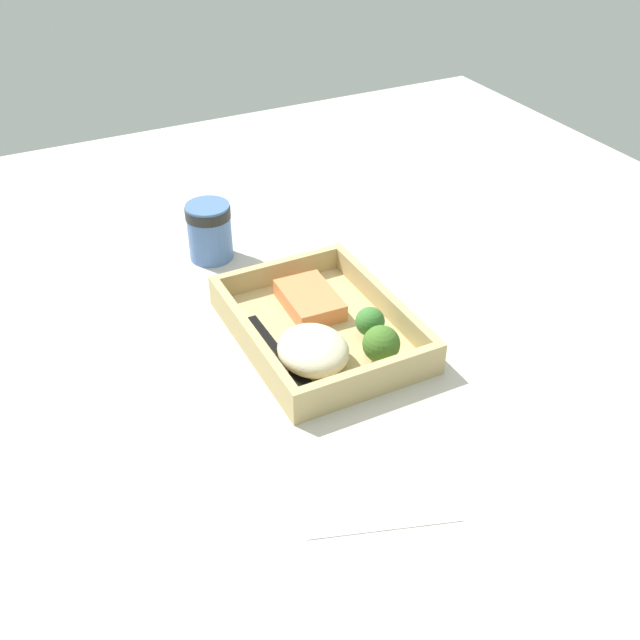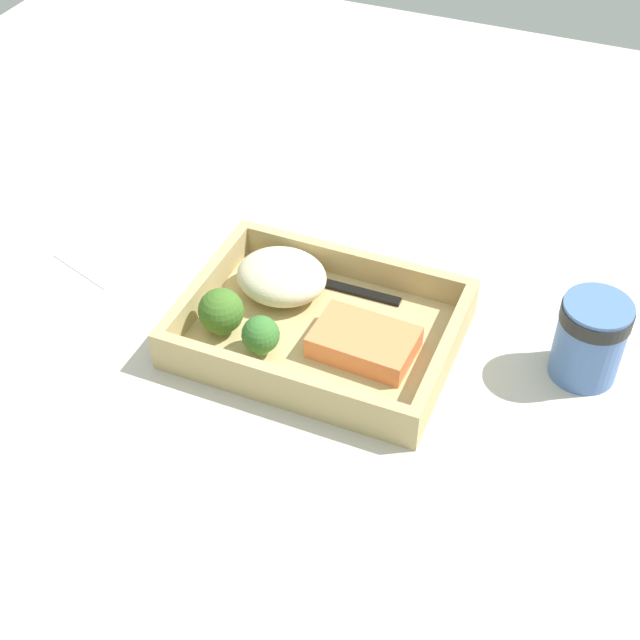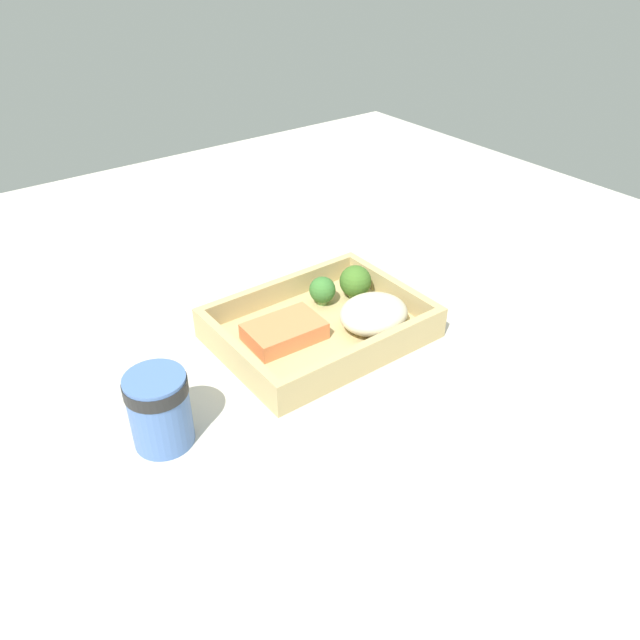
# 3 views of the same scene
# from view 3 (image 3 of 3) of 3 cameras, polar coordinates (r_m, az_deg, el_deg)

# --- Properties ---
(ground_plane) EXTENTS (1.60, 1.60, 0.02)m
(ground_plane) POSITION_cam_3_polar(r_m,az_deg,el_deg) (0.86, 0.00, -2.05)
(ground_plane) COLOR #BAB5A9
(takeout_tray) EXTENTS (0.27, 0.20, 0.01)m
(takeout_tray) POSITION_cam_3_polar(r_m,az_deg,el_deg) (0.85, 0.00, -1.18)
(takeout_tray) COLOR tan
(takeout_tray) RESTS_ON ground_plane
(tray_rim) EXTENTS (0.27, 0.20, 0.03)m
(tray_rim) POSITION_cam_3_polar(r_m,az_deg,el_deg) (0.84, 0.00, 0.08)
(tray_rim) COLOR tan
(tray_rim) RESTS_ON takeout_tray
(salmon_fillet) EXTENTS (0.10, 0.07, 0.02)m
(salmon_fillet) POSITION_cam_3_polar(r_m,az_deg,el_deg) (0.82, -3.28, -1.05)
(salmon_fillet) COLOR #E87C49
(salmon_fillet) RESTS_ON takeout_tray
(mashed_potatoes) EXTENTS (0.10, 0.09, 0.04)m
(mashed_potatoes) POSITION_cam_3_polar(r_m,az_deg,el_deg) (0.84, 4.93, 0.56)
(mashed_potatoes) COLOR beige
(mashed_potatoes) RESTS_ON takeout_tray
(broccoli_floret_1) EXTENTS (0.04, 0.04, 0.04)m
(broccoli_floret_1) POSITION_cam_3_polar(r_m,az_deg,el_deg) (0.89, 0.22, 2.74)
(broccoli_floret_1) COLOR #739C55
(broccoli_floret_1) RESTS_ON takeout_tray
(broccoli_floret_2) EXTENTS (0.05, 0.05, 0.05)m
(broccoli_floret_2) POSITION_cam_3_polar(r_m,az_deg,el_deg) (0.91, 3.25, 3.52)
(broccoli_floret_2) COLOR #7B9A52
(broccoli_floret_2) RESTS_ON takeout_tray
(fork) EXTENTS (0.16, 0.02, 0.00)m
(fork) POSITION_cam_3_polar(r_m,az_deg,el_deg) (0.82, 4.75, -2.14)
(fork) COLOR black
(fork) RESTS_ON takeout_tray
(paper_cup) EXTENTS (0.07, 0.07, 0.09)m
(paper_cup) POSITION_cam_3_polar(r_m,az_deg,el_deg) (0.69, -14.51, -7.65)
(paper_cup) COLOR #496CAC
(paper_cup) RESTS_ON ground_plane
(receipt_slip) EXTENTS (0.14, 0.18, 0.00)m
(receipt_slip) POSITION_cam_3_polar(r_m,az_deg,el_deg) (0.97, 15.16, 2.12)
(receipt_slip) COLOR white
(receipt_slip) RESTS_ON ground_plane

